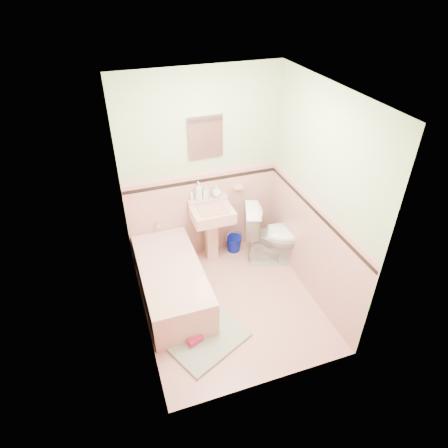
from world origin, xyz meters
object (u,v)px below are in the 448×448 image
object	(u,v)px
bathtub	(172,283)
soap_bottle_mid	(206,193)
sink	(213,235)
shoe	(195,340)
bucket	(234,244)
soap_bottle_right	(217,191)
soap_bottle_left	(199,191)
toilet	(275,235)
medicine_cabinet	(205,137)

from	to	relation	value
bathtub	soap_bottle_mid	xyz separation A→B (m)	(0.66, 0.71, 0.74)
sink	shoe	distance (m)	1.48
bucket	soap_bottle_right	bearing A→B (deg)	160.37
bathtub	soap_bottle_right	distance (m)	1.30
bucket	sink	bearing A→B (deg)	-163.18
sink	bucket	distance (m)	0.47
soap_bottle_left	toilet	distance (m)	1.17
medicine_cabinet	soap_bottle_left	xyz separation A→B (m)	(-0.12, -0.03, -0.69)
bathtub	sink	size ratio (longest dim) A/B	1.82
soap_bottle_mid	bucket	xyz separation A→B (m)	(0.36, -0.08, -0.85)
soap_bottle_mid	toilet	xyz separation A→B (m)	(0.81, -0.45, -0.55)
bathtub	shoe	size ratio (longest dim) A/B	8.97
medicine_cabinet	toilet	size ratio (longest dim) A/B	0.60
soap_bottle_left	soap_bottle_right	size ratio (longest dim) A/B	1.56
soap_bottle_right	bucket	xyz separation A→B (m)	(0.22, -0.08, -0.85)
medicine_cabinet	soap_bottle_left	distance (m)	0.70
soap_bottle_left	bucket	bearing A→B (deg)	-9.61
soap_bottle_left	shoe	size ratio (longest dim) A/B	1.52
soap_bottle_left	soap_bottle_mid	size ratio (longest dim) A/B	1.51
bathtub	bucket	xyz separation A→B (m)	(1.02, 0.63, -0.11)
sink	shoe	size ratio (longest dim) A/B	4.92
soap_bottle_mid	soap_bottle_right	xyz separation A→B (m)	(0.14, 0.00, -0.00)
soap_bottle_right	toilet	bearing A→B (deg)	-33.89
bathtub	medicine_cabinet	xyz separation A→B (m)	(0.68, 0.74, 1.47)
sink	soap_bottle_mid	size ratio (longest dim) A/B	4.88
soap_bottle_mid	bucket	distance (m)	0.93
soap_bottle_mid	bathtub	bearing A→B (deg)	-132.92
medicine_cabinet	soap_bottle_left	size ratio (longest dim) A/B	1.99
bathtub	shoe	world-z (taller)	bathtub
toilet	bucket	size ratio (longest dim) A/B	3.79
medicine_cabinet	toilet	world-z (taller)	medicine_cabinet
soap_bottle_left	soap_bottle_mid	world-z (taller)	soap_bottle_left
soap_bottle_mid	shoe	distance (m)	1.83
soap_bottle_mid	toilet	world-z (taller)	soap_bottle_mid
bathtub	shoe	bearing A→B (deg)	-85.05
shoe	soap_bottle_mid	bearing A→B (deg)	46.46
bathtub	toilet	world-z (taller)	toilet
shoe	sink	bearing A→B (deg)	43.05
medicine_cabinet	bucket	distance (m)	1.63
bathtub	bucket	size ratio (longest dim) A/B	6.81
medicine_cabinet	bucket	xyz separation A→B (m)	(0.34, -0.11, -1.59)
soap_bottle_mid	shoe	bearing A→B (deg)	-111.89
toilet	soap_bottle_left	bearing A→B (deg)	82.46
medicine_cabinet	soap_bottle_left	bearing A→B (deg)	-165.58
soap_bottle_left	toilet	xyz separation A→B (m)	(0.90, -0.45, -0.59)
toilet	bathtub	bearing A→B (deg)	118.93
toilet	bucket	bearing A→B (deg)	69.23
medicine_cabinet	bucket	size ratio (longest dim) A/B	2.29
sink	soap_bottle_left	xyz separation A→B (m)	(-0.12, 0.18, 0.59)
bathtub	soap_bottle_mid	distance (m)	1.22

